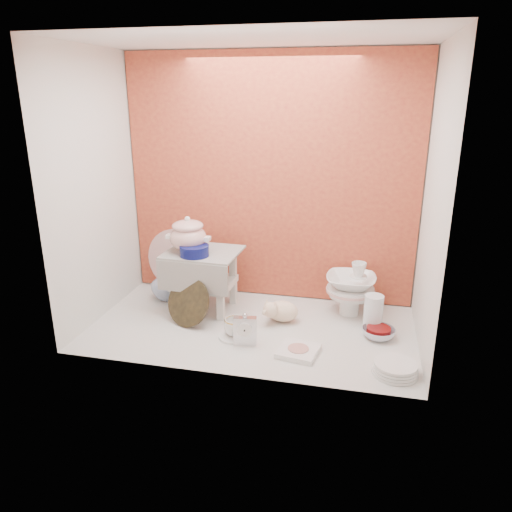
% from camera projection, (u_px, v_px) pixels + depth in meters
% --- Properties ---
extents(ground, '(1.80, 1.80, 0.00)m').
position_uv_depth(ground, '(252.00, 327.00, 2.76)').
color(ground, silver).
rests_on(ground, ground).
extents(niche_shell, '(1.86, 1.03, 1.53)m').
position_uv_depth(niche_shell, '(259.00, 157.00, 2.63)').
color(niche_shell, '#C15830').
rests_on(niche_shell, ground).
extents(step_stool, '(0.44, 0.38, 0.37)m').
position_uv_depth(step_stool, '(204.00, 280.00, 2.94)').
color(step_stool, silver).
rests_on(step_stool, ground).
extents(soup_tureen, '(0.32, 0.32, 0.21)m').
position_uv_depth(soup_tureen, '(188.00, 234.00, 2.85)').
color(soup_tureen, white).
rests_on(soup_tureen, step_stool).
extents(cobalt_bowl, '(0.18, 0.18, 0.06)m').
position_uv_depth(cobalt_bowl, '(194.00, 251.00, 2.80)').
color(cobalt_bowl, '#0A0F4F').
rests_on(cobalt_bowl, step_stool).
extents(floral_platter, '(0.41, 0.10, 0.41)m').
position_uv_depth(floral_platter, '(176.00, 260.00, 3.24)').
color(floral_platter, white).
rests_on(floral_platter, ground).
extents(blue_white_vase, '(0.28, 0.28, 0.22)m').
position_uv_depth(blue_white_vase, '(168.00, 282.00, 3.11)').
color(blue_white_vase, white).
rests_on(blue_white_vase, ground).
extents(lacquer_tray, '(0.31, 0.22, 0.27)m').
position_uv_depth(lacquer_tray, '(188.00, 302.00, 2.76)').
color(lacquer_tray, black).
rests_on(lacquer_tray, ground).
extents(mantel_clock, '(0.13, 0.06, 0.18)m').
position_uv_depth(mantel_clock, '(245.00, 329.00, 2.55)').
color(mantel_clock, silver).
rests_on(mantel_clock, ground).
extents(plush_pig, '(0.27, 0.24, 0.14)m').
position_uv_depth(plush_pig, '(283.00, 311.00, 2.81)').
color(plush_pig, beige).
rests_on(plush_pig, ground).
extents(teacup_saucer, '(0.24, 0.24, 0.01)m').
position_uv_depth(teacup_saucer, '(235.00, 336.00, 2.65)').
color(teacup_saucer, white).
rests_on(teacup_saucer, ground).
extents(gold_rim_teacup, '(0.13, 0.13, 0.10)m').
position_uv_depth(gold_rim_teacup, '(235.00, 327.00, 2.63)').
color(gold_rim_teacup, white).
rests_on(gold_rim_teacup, teacup_saucer).
extents(lattice_dish, '(0.22, 0.22, 0.03)m').
position_uv_depth(lattice_dish, '(298.00, 351.00, 2.48)').
color(lattice_dish, white).
rests_on(lattice_dish, ground).
extents(dinner_plate_stack, '(0.23, 0.23, 0.06)m').
position_uv_depth(dinner_plate_stack, '(395.00, 368.00, 2.29)').
color(dinner_plate_stack, white).
rests_on(dinner_plate_stack, ground).
extents(crystal_bowl, '(0.19, 0.19, 0.06)m').
position_uv_depth(crystal_bowl, '(378.00, 333.00, 2.63)').
color(crystal_bowl, silver).
rests_on(crystal_bowl, ground).
extents(clear_glass_vase, '(0.11, 0.11, 0.21)m').
position_uv_depth(clear_glass_vase, '(373.00, 313.00, 2.69)').
color(clear_glass_vase, silver).
rests_on(clear_glass_vase, ground).
extents(porcelain_tower, '(0.31, 0.31, 0.33)m').
position_uv_depth(porcelain_tower, '(351.00, 288.00, 2.88)').
color(porcelain_tower, white).
rests_on(porcelain_tower, ground).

